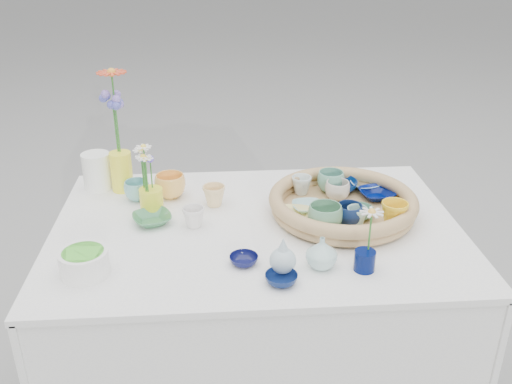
{
  "coord_description": "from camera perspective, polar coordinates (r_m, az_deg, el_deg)",
  "views": [
    {
      "loc": [
        -0.12,
        -1.55,
        1.62
      ],
      "look_at": [
        0.0,
        0.02,
        0.87
      ],
      "focal_mm": 40.0,
      "sensor_mm": 36.0,
      "label": 1
    }
  ],
  "objects": [
    {
      "name": "wicker_tray",
      "position": [
        1.84,
        8.65,
        -1.2
      ],
      "size": [
        0.47,
        0.47,
        0.08
      ],
      "primitive_type": null,
      "color": "#956C48",
      "rests_on": "display_table"
    },
    {
      "name": "tray_ceramic_0",
      "position": [
        1.97,
        8.36,
        0.64
      ],
      "size": [
        0.15,
        0.15,
        0.04
      ],
      "primitive_type": "imported",
      "rotation": [
        0.0,
        0.0,
        -0.34
      ],
      "color": "navy",
      "rests_on": "wicker_tray"
    },
    {
      "name": "tray_ceramic_1",
      "position": [
        1.94,
        11.99,
        -0.22
      ],
      "size": [
        0.13,
        0.13,
        0.03
      ],
      "primitive_type": "imported",
      "rotation": [
        0.0,
        0.0,
        0.18
      ],
      "color": "#010E50",
      "rests_on": "wicker_tray"
    },
    {
      "name": "tray_ceramic_2",
      "position": [
        1.77,
        13.65,
        -2.14
      ],
      "size": [
        0.1,
        0.1,
        0.08
      ],
      "primitive_type": "imported",
      "rotation": [
        0.0,
        0.0,
        -0.23
      ],
      "color": "yellow",
      "rests_on": "wicker_tray"
    },
    {
      "name": "tray_ceramic_3",
      "position": [
        1.81,
        10.12,
        -2.06
      ],
      "size": [
        0.13,
        0.13,
        0.03
      ],
      "primitive_type": "imported",
      "rotation": [
        0.0,
        0.0,
        0.43
      ],
      "color": "#498064",
      "rests_on": "wicker_tray"
    },
    {
      "name": "tray_ceramic_4",
      "position": [
        1.71,
        6.91,
        -2.58
      ],
      "size": [
        0.13,
        0.13,
        0.08
      ],
      "primitive_type": "imported",
      "rotation": [
        0.0,
        0.0,
        0.34
      ],
      "color": "#598F6C",
      "rests_on": "wicker_tray"
    },
    {
      "name": "tray_ceramic_5",
      "position": [
        1.83,
        5.17,
        -1.53
      ],
      "size": [
        0.1,
        0.1,
        0.02
      ],
      "primitive_type": "imported",
      "rotation": [
        0.0,
        0.0,
        0.06
      ],
      "color": "#92C3C1",
      "rests_on": "wicker_tray"
    },
    {
      "name": "tray_ceramic_6",
      "position": [
        1.93,
        4.56,
        0.69
      ],
      "size": [
        0.07,
        0.07,
        0.06
      ],
      "primitive_type": "imported",
      "rotation": [
        0.0,
        0.0,
        -0.1
      ],
      "color": "silver",
      "rests_on": "wicker_tray"
    },
    {
      "name": "tray_ceramic_7",
      "position": [
        1.9,
        8.13,
        0.16
      ],
      "size": [
        0.1,
        0.1,
        0.06
      ],
      "primitive_type": "imported",
      "rotation": [
        0.0,
        0.0,
        0.31
      ],
      "color": "beige",
      "rests_on": "wicker_tray"
    },
    {
      "name": "tray_ceramic_8",
      "position": [
        2.01,
        10.83,
        0.67
      ],
      "size": [
        0.11,
        0.11,
        0.02
      ],
      "primitive_type": "imported",
      "rotation": [
        0.0,
        0.0,
        0.25
      ],
      "color": "#9AD6EF",
      "rests_on": "wicker_tray"
    },
    {
      "name": "tray_ceramic_9",
      "position": [
        1.75,
        9.31,
        -2.22
      ],
      "size": [
        0.1,
        0.1,
        0.07
      ],
      "primitive_type": "imported",
      "rotation": [
        0.0,
        0.0,
        0.24
      ],
      "color": "#0F204B",
      "rests_on": "wicker_tray"
    },
    {
      "name": "tray_ceramic_10",
      "position": [
        1.77,
        4.0,
        -2.35
      ],
      "size": [
        0.13,
        0.13,
        0.03
      ],
      "primitive_type": "imported",
      "rotation": [
        0.0,
        0.0,
        -0.22
      ],
      "color": "#D7C875",
      "rests_on": "wicker_tray"
    },
    {
      "name": "tray_ceramic_11",
      "position": [
        1.75,
        10.05,
        -2.42
      ],
      "size": [
        0.08,
        0.08,
        0.06
      ],
      "primitive_type": "imported",
      "rotation": [
        0.0,
        0.0,
        -0.43
      ],
      "color": "#A3D6C3",
      "rests_on": "wicker_tray"
    },
    {
      "name": "tray_ceramic_12",
      "position": [
        1.96,
        7.49,
        1.04
      ],
      "size": [
        0.09,
        0.09,
        0.07
      ],
      "primitive_type": "imported",
      "rotation": [
        0.0,
        0.0,
        -0.02
      ],
      "color": "#66A78C",
      "rests_on": "wicker_tray"
    },
    {
      "name": "loose_ceramic_0",
      "position": [
        1.96,
        -8.57,
        0.6
      ],
      "size": [
        0.13,
        0.13,
        0.08
      ],
      "primitive_type": "imported",
      "rotation": [
        0.0,
        0.0,
        -0.32
      ],
      "color": "#FFBA57",
      "rests_on": "display_table"
    },
    {
      "name": "loose_ceramic_1",
      "position": [
        1.89,
        -4.22,
        -0.37
      ],
      "size": [
        0.09,
        0.09,
        0.07
      ],
      "primitive_type": "imported",
      "rotation": [
        0.0,
        0.0,
        -0.26
      ],
      "color": "#F0CC8B",
      "rests_on": "display_table"
    },
    {
      "name": "loose_ceramic_2",
      "position": [
        1.81,
        -10.34,
        -2.67
      ],
      "size": [
        0.15,
        0.15,
        0.03
      ],
      "primitive_type": "imported",
      "rotation": [
        0.0,
        0.0,
        0.33
      ],
      "color": "#3A7A4D",
      "rests_on": "display_table"
    },
    {
      "name": "loose_ceramic_3",
      "position": [
        1.77,
        -6.25,
        -2.5
      ],
      "size": [
        0.09,
        0.09,
        0.06
      ],
      "primitive_type": "imported",
      "rotation": [
        0.0,
        0.0,
        -0.35
      ],
      "color": "silver",
      "rests_on": "display_table"
    },
    {
      "name": "loose_ceramic_4",
      "position": [
        1.58,
        -1.23,
        -6.81
      ],
      "size": [
        0.1,
        0.1,
        0.02
      ],
      "primitive_type": "imported",
      "rotation": [
        0.0,
        0.0,
        -0.25
      ],
      "color": "#0B0E3E",
      "rests_on": "display_table"
    },
    {
      "name": "loose_ceramic_5",
      "position": [
        1.97,
        -11.83,
        0.15
      ],
      "size": [
        0.09,
        0.09,
        0.07
      ],
      "primitive_type": "imported",
      "rotation": [
        0.0,
        0.0,
        0.1
      ],
      "color": "#70B6B3",
      "rests_on": "display_table"
    },
    {
      "name": "loose_ceramic_6",
      "position": [
        1.5,
        2.54,
        -8.67
      ],
      "size": [
        0.09,
        0.09,
        0.03
      ],
      "primitive_type": "imported",
      "rotation": [
        0.0,
        0.0,
        0.1
      ],
      "color": "#0B1B48",
      "rests_on": "display_table"
    },
    {
      "name": "fluted_bowl",
      "position": [
        1.59,
        -16.8,
        -6.78
      ],
      "size": [
        0.16,
        0.16,
        0.07
      ],
      "primitive_type": null,
      "rotation": [
        0.0,
        0.0,
        -0.27
      ],
      "color": "white",
      "rests_on": "display_table"
    },
    {
      "name": "bud_vase_paleblue",
      "position": [
        1.52,
        2.71,
        -6.26
      ],
      "size": [
        0.09,
        0.09,
        0.11
      ],
      "primitive_type": null,
      "rotation": [
        0.0,
        0.0,
        -0.23
      ],
      "color": "#A7BFC7",
      "rests_on": "display_table"
    },
    {
      "name": "bud_vase_seafoam",
      "position": [
        1.56,
        6.58,
        -6.03
      ],
      "size": [
        0.1,
        0.1,
        0.09
      ],
      "primitive_type": "imported",
      "rotation": [
        0.0,
        0.0,
        0.19
      ],
      "color": "#A8CDC7",
      "rests_on": "display_table"
    },
    {
      "name": "bud_vase_cobalt",
      "position": [
        1.57,
        10.81,
        -6.76
      ],
      "size": [
        0.08,
        0.08,
        0.06
      ],
      "primitive_type": "cylinder",
      "rotation": [
        0.0,
        0.0,
        -0.43
      ],
      "color": "#010C3F",
      "rests_on": "display_table"
    },
    {
      "name": "single_daisy",
      "position": [
        1.54,
        11.33,
        -3.85
      ],
      "size": [
        0.1,
        0.1,
        0.13
      ],
      "primitive_type": null,
      "rotation": [
        0.0,
        0.0,
        -0.41
      ],
      "color": "silver",
      "rests_on": "bud_vase_cobalt"
    },
    {
      "name": "tall_vase_yellow",
      "position": [
        2.03,
        -13.29,
        2.01
      ],
      "size": [
        0.1,
        0.1,
        0.14
      ],
      "primitive_type": "cylinder",
      "rotation": [
        0.0,
        0.0,
        0.35
      ],
      "color": "#FFF532",
      "rests_on": "display_table"
    },
    {
      "name": "gerbera",
      "position": [
        1.97,
        -13.84,
        7.66
      ],
      "size": [
        0.14,
        0.14,
        0.29
      ],
      "primitive_type": null,
      "rotation": [
        0.0,
        0.0,
        0.35
      ],
      "color": "#DE4727",
      "rests_on": "tall_vase_yellow"
    },
    {
      "name": "hydrangea",
      "position": [
        1.99,
        -13.88,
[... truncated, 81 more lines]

